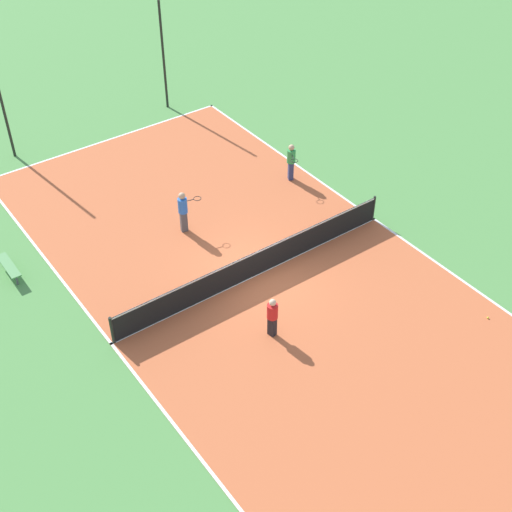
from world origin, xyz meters
TOP-DOWN VIEW (x-y plane):
  - ground_plane at (0.00, 0.00)m, footprint 80.00×80.00m
  - court_surface at (0.00, 0.00)m, footprint 11.65×23.60m
  - tennis_net at (0.00, 0.00)m, footprint 11.45×0.10m
  - bench at (-7.12, 5.21)m, footprint 0.36×1.58m
  - player_coach_red at (-1.31, -2.70)m, footprint 0.43×0.43m
  - player_near_blue at (-0.69, 3.76)m, footprint 0.98×0.52m
  - player_far_green at (4.86, 4.20)m, footprint 0.71×0.98m
  - tennis_ball_near_net at (4.60, 0.43)m, footprint 0.07×0.07m
  - tennis_ball_far_baseline at (4.99, -6.37)m, footprint 0.07×0.07m
  - fence_post_back_left at (-3.96, 12.96)m, footprint 0.12×0.12m
  - fence_post_back_right at (3.96, 12.96)m, footprint 0.12×0.12m

SIDE VIEW (x-z plane):
  - ground_plane at x=0.00m, z-range 0.00..0.00m
  - court_surface at x=0.00m, z-range 0.00..0.02m
  - tennis_ball_near_net at x=4.60m, z-range 0.02..0.09m
  - tennis_ball_far_baseline at x=4.99m, z-range 0.02..0.09m
  - bench at x=-7.12m, z-range 0.16..0.61m
  - tennis_net at x=0.00m, z-range 0.03..1.14m
  - player_coach_red at x=-1.31m, z-range 0.12..1.64m
  - player_far_green at x=4.86m, z-range 0.15..1.81m
  - player_near_blue at x=-0.69m, z-range 0.16..1.91m
  - fence_post_back_left at x=-3.96m, z-range 0.00..5.34m
  - fence_post_back_right at x=3.96m, z-range 0.00..5.34m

